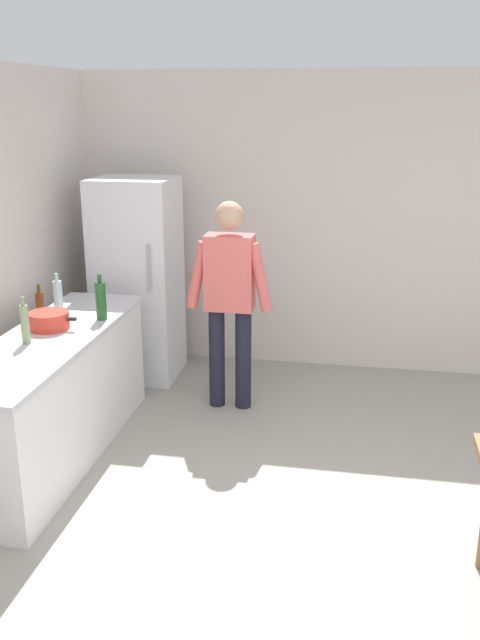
{
  "coord_description": "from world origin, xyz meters",
  "views": [
    {
      "loc": [
        0.07,
        -3.28,
        2.41
      ],
      "look_at": [
        -0.75,
        1.24,
        0.95
      ],
      "focal_mm": 38.36,
      "sensor_mm": 36.0,
      "label": 1
    }
  ],
  "objects_px": {
    "refrigerator": "(138,280)",
    "cooking_pot": "(49,320)",
    "person": "(230,292)",
    "bottle_wine_green": "(101,300)",
    "bottle_water_clear": "(58,296)",
    "bottle_vinegar_tall": "(25,324)",
    "bottle_beer_brown": "(40,305)"
  },
  "relations": [
    {
      "from": "refrigerator",
      "to": "cooking_pot",
      "type": "xyz_separation_m",
      "value": [
        -0.16,
        -1.44,
        0.06
      ]
    },
    {
      "from": "person",
      "to": "cooking_pot",
      "type": "xyz_separation_m",
      "value": [
        -1.11,
        -0.89,
        -0.02
      ]
    },
    {
      "from": "bottle_wine_green",
      "to": "bottle_water_clear",
      "type": "bearing_deg",
      "value": 163.07
    },
    {
      "from": "bottle_vinegar_tall",
      "to": "bottle_water_clear",
      "type": "distance_m",
      "value": 0.71
    },
    {
      "from": "bottle_wine_green",
      "to": "refrigerator",
      "type": "bearing_deg",
      "value": 95.79
    },
    {
      "from": "bottle_beer_brown",
      "to": "bottle_vinegar_tall",
      "type": "distance_m",
      "value": 0.55
    },
    {
      "from": "cooking_pot",
      "to": "bottle_beer_brown",
      "type": "distance_m",
      "value": 0.27
    },
    {
      "from": "refrigerator",
      "to": "bottle_wine_green",
      "type": "bearing_deg",
      "value": -84.21
    },
    {
      "from": "person",
      "to": "cooking_pot",
      "type": "height_order",
      "value": "person"
    },
    {
      "from": "person",
      "to": "cooking_pot",
      "type": "bearing_deg",
      "value": -141.47
    },
    {
      "from": "bottle_beer_brown",
      "to": "bottle_vinegar_tall",
      "type": "xyz_separation_m",
      "value": [
        0.15,
        -0.52,
        0.03
      ]
    },
    {
      "from": "refrigerator",
      "to": "bottle_wine_green",
      "type": "distance_m",
      "value": 1.19
    },
    {
      "from": "person",
      "to": "bottle_vinegar_tall",
      "type": "relative_size",
      "value": 5.31
    },
    {
      "from": "refrigerator",
      "to": "bottle_water_clear",
      "type": "bearing_deg",
      "value": -104.37
    },
    {
      "from": "person",
      "to": "bottle_water_clear",
      "type": "height_order",
      "value": "person"
    },
    {
      "from": "cooking_pot",
      "to": "refrigerator",
      "type": "bearing_deg",
      "value": 83.51
    },
    {
      "from": "person",
      "to": "bottle_beer_brown",
      "type": "bearing_deg",
      "value": -152.13
    },
    {
      "from": "cooking_pot",
      "to": "bottle_wine_green",
      "type": "relative_size",
      "value": 1.18
    },
    {
      "from": "person",
      "to": "cooking_pot",
      "type": "relative_size",
      "value": 4.25
    },
    {
      "from": "cooking_pot",
      "to": "bottle_water_clear",
      "type": "distance_m",
      "value": 0.41
    },
    {
      "from": "bottle_vinegar_tall",
      "to": "bottle_water_clear",
      "type": "xyz_separation_m",
      "value": [
        -0.09,
        0.7,
        -0.01
      ]
    },
    {
      "from": "person",
      "to": "bottle_beer_brown",
      "type": "height_order",
      "value": "person"
    },
    {
      "from": "refrigerator",
      "to": "bottle_beer_brown",
      "type": "height_order",
      "value": "refrigerator"
    },
    {
      "from": "refrigerator",
      "to": "bottle_wine_green",
      "type": "height_order",
      "value": "refrigerator"
    },
    {
      "from": "bottle_wine_green",
      "to": "bottle_water_clear",
      "type": "relative_size",
      "value": 1.13
    },
    {
      "from": "refrigerator",
      "to": "bottle_water_clear",
      "type": "relative_size",
      "value": 6.0
    },
    {
      "from": "bottle_vinegar_tall",
      "to": "cooking_pot",
      "type": "bearing_deg",
      "value": 87.62
    },
    {
      "from": "bottle_vinegar_tall",
      "to": "bottle_water_clear",
      "type": "bearing_deg",
      "value": 97.53
    },
    {
      "from": "refrigerator",
      "to": "bottle_beer_brown",
      "type": "distance_m",
      "value": 1.28
    },
    {
      "from": "bottle_beer_brown",
      "to": "bottle_wine_green",
      "type": "bearing_deg",
      "value": 7.55
    },
    {
      "from": "bottle_beer_brown",
      "to": "bottle_water_clear",
      "type": "relative_size",
      "value": 0.87
    },
    {
      "from": "bottle_beer_brown",
      "to": "cooking_pot",
      "type": "bearing_deg",
      "value": -51.65
    }
  ]
}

